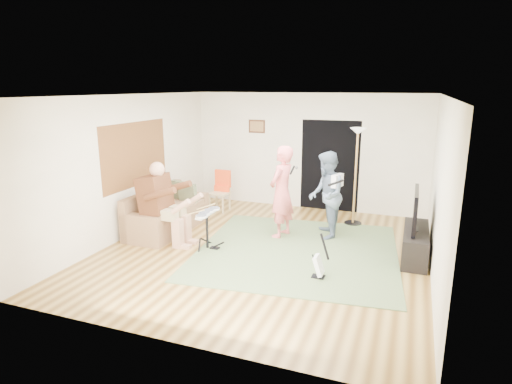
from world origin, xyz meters
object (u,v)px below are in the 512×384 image
(singer, at_px, (282,192))
(television, at_px, (415,209))
(torchiere_lamp, at_px, (356,159))
(tv_cabinet, at_px, (415,244))
(guitar_spare, at_px, (319,265))
(dining_chair, at_px, (220,197))
(drum_kit, at_px, (207,232))
(guitarist, at_px, (326,195))
(sofa, at_px, (165,216))

(singer, bearing_deg, television, 97.23)
(singer, xyz_separation_m, torchiere_lamp, (1.20, 1.26, 0.50))
(tv_cabinet, bearing_deg, guitar_spare, -134.86)
(dining_chair, distance_m, television, 4.49)
(drum_kit, height_order, television, television)
(television, bearing_deg, dining_chair, 161.86)
(singer, bearing_deg, guitarist, 120.34)
(sofa, height_order, dining_chair, dining_chair)
(guitarist, bearing_deg, television, 57.22)
(sofa, distance_m, tv_cabinet, 4.79)
(sofa, relative_size, drum_kit, 2.83)
(torchiere_lamp, relative_size, dining_chair, 2.14)
(singer, xyz_separation_m, dining_chair, (-1.84, 1.17, -0.55))
(torchiere_lamp, xyz_separation_m, television, (1.19, -1.49, -0.54))
(drum_kit, xyz_separation_m, torchiere_lamp, (2.26, 2.34, 1.08))
(guitar_spare, height_order, tv_cabinet, guitar_spare)
(dining_chair, bearing_deg, sofa, -104.68)
(guitar_spare, xyz_separation_m, tv_cabinet, (1.36, 1.36, 0.04))
(drum_kit, relative_size, torchiere_lamp, 0.35)
(dining_chair, relative_size, television, 0.90)
(drum_kit, height_order, guitarist, guitarist)
(dining_chair, xyz_separation_m, tv_cabinet, (4.29, -1.39, -0.09))
(drum_kit, distance_m, guitar_spare, 2.21)
(dining_chair, xyz_separation_m, television, (4.24, -1.39, 0.51))
(guitarist, relative_size, tv_cabinet, 1.19)
(guitarist, relative_size, guitar_spare, 2.32)
(singer, bearing_deg, torchiere_lamp, 148.95)
(sofa, relative_size, guitar_spare, 2.81)
(sofa, height_order, singer, singer)
(drum_kit, xyz_separation_m, tv_cabinet, (3.50, 0.86, -0.06))
(sofa, distance_m, drum_kit, 1.45)
(singer, xyz_separation_m, guitarist, (0.80, 0.26, -0.05))
(sofa, distance_m, singer, 2.46)
(tv_cabinet, distance_m, television, 0.60)
(sofa, bearing_deg, television, 2.49)
(guitarist, bearing_deg, drum_kit, -70.21)
(guitarist, bearing_deg, torchiere_lamp, 142.25)
(torchiere_lamp, xyz_separation_m, tv_cabinet, (1.24, -1.49, -1.14))
(dining_chair, bearing_deg, guitar_spare, -40.49)
(drum_kit, height_order, torchiere_lamp, torchiere_lamp)
(dining_chair, height_order, tv_cabinet, dining_chair)
(singer, xyz_separation_m, tv_cabinet, (2.45, -0.22, -0.64))
(drum_kit, bearing_deg, torchiere_lamp, 46.09)
(guitarist, bearing_deg, sofa, -93.67)
(dining_chair, bearing_deg, tv_cabinet, -15.29)
(guitarist, height_order, torchiere_lamp, torchiere_lamp)
(torchiere_lamp, relative_size, tv_cabinet, 1.45)
(television, bearing_deg, guitarist, 163.22)
(television, bearing_deg, drum_kit, -166.06)
(drum_kit, bearing_deg, guitarist, 35.79)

